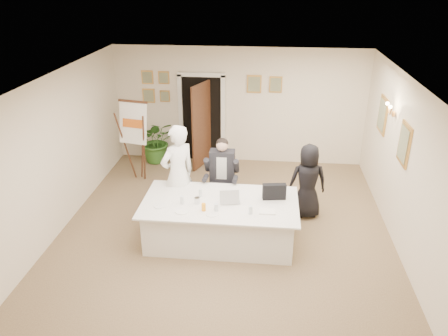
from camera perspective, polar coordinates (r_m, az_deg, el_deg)
floor at (r=7.99m, az=-0.04°, el=-8.85°), size 7.00×7.00×0.00m
ceiling at (r=6.86m, az=-0.04°, el=11.08°), size 6.00×7.00×0.02m
wall_back at (r=10.59m, az=1.97°, el=8.09°), size 6.00×0.10×2.80m
wall_front at (r=4.39m, az=-5.11°, el=-18.61°), size 6.00×0.10×2.80m
wall_left at (r=8.17m, az=-21.47°, el=1.22°), size 0.10×7.00×2.80m
wall_right at (r=7.63m, az=22.97°, el=-0.65°), size 0.10×7.00×2.80m
doorway at (r=10.62m, az=-2.91°, el=6.10°), size 1.14×0.86×2.20m
pictures_back_wall at (r=10.53m, az=-2.43°, el=10.52°), size 3.40×0.06×0.80m
pictures_right_wall at (r=8.57m, az=21.09°, el=4.88°), size 0.06×2.20×0.80m
wall_sconce at (r=8.45m, az=20.99°, el=7.14°), size 0.20×0.30×0.24m
conference_table at (r=7.67m, az=-0.52°, el=-6.93°), size 2.66×1.42×0.78m
seated_man at (r=8.47m, az=-0.26°, el=-0.91°), size 0.67×0.72×1.52m
flip_chart at (r=9.88m, az=-11.27°, el=3.00°), size 0.66×0.46×1.83m
standing_man at (r=8.08m, az=-6.02°, el=-0.82°), size 0.82×0.81×1.91m
standing_woman at (r=8.41m, az=10.86°, el=-1.73°), size 0.77×0.55×1.47m
potted_palm at (r=10.90m, az=-8.77°, el=3.53°), size 1.11×1.01×1.08m
laptop at (r=7.44m, az=0.81°, el=-3.39°), size 0.39×0.41×0.28m
laptop_bag at (r=7.55m, az=6.58°, el=-3.08°), size 0.41×0.17×0.28m
paper_stack at (r=7.20m, az=5.68°, el=-5.68°), size 0.27×0.19×0.03m
plate_left at (r=7.42m, az=-8.40°, el=-4.88°), size 0.25×0.25×0.01m
plate_mid at (r=7.22m, az=-5.52°, el=-5.61°), size 0.29×0.29×0.01m
plate_near at (r=7.11m, az=-1.55°, el=-6.02°), size 0.23×0.23×0.01m
glass_a at (r=7.42m, az=-5.50°, el=-4.18°), size 0.06×0.06×0.14m
glass_b at (r=7.16m, az=-1.02°, el=-5.20°), size 0.08×0.08×0.14m
glass_c at (r=7.11m, az=3.48°, el=-5.50°), size 0.08×0.08×0.14m
glass_d at (r=7.62m, az=-3.10°, el=-3.27°), size 0.06×0.06×0.14m
oj_glass at (r=7.19m, az=-2.68°, el=-5.13°), size 0.08×0.08×0.13m
steel_jug at (r=7.41m, az=-3.54°, el=-4.27°), size 0.12×0.12×0.11m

